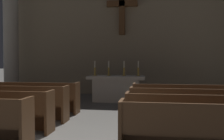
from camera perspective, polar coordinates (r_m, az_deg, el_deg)
pew_left_row_3 at (r=7.63m, az=-20.75°, el=-6.62°), size 3.02×0.50×0.95m
pew_left_row_4 at (r=8.56m, az=-17.22°, el=-5.61°), size 3.02×0.50×0.95m
pew_right_row_1 at (r=4.67m, az=20.84°, el=-12.24°), size 3.02×0.50×0.95m
pew_right_row_2 at (r=5.69m, az=18.53°, el=-9.59°), size 3.02×0.50×0.95m
pew_right_row_3 at (r=6.73m, az=16.96°, el=-7.74°), size 3.02×0.50×0.95m
pew_right_row_4 at (r=7.78m, az=15.81°, el=-6.38°), size 3.02×0.50×0.95m
column_left_third at (r=12.76m, az=-21.02°, el=8.12°), size 0.98×0.98×6.11m
altar at (r=10.28m, az=0.93°, el=-3.89°), size 2.20×0.90×1.01m
candlestick_outer_left at (r=10.37m, az=-3.73°, el=-0.21°), size 0.16×0.16×0.57m
candlestick_inner_left at (r=10.27m, az=-0.73°, el=-0.23°), size 0.16×0.16×0.57m
candlestick_inner_right at (r=10.19m, az=2.60°, el=-0.26°), size 0.16×0.16×0.57m
candlestick_outer_right at (r=10.15m, az=5.69°, el=-0.28°), size 0.16×0.16×0.57m
apse_with_cross at (r=12.57m, az=2.33°, el=10.91°), size 10.83×0.51×7.04m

